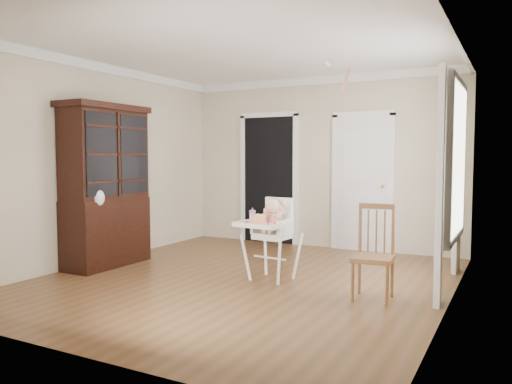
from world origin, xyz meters
The scene contains 16 objects.
floor centered at (0.00, 0.00, 0.00)m, with size 5.00×5.00×0.00m, color #533A1C.
ceiling centered at (0.00, 0.00, 2.70)m, with size 5.00×5.00×0.00m, color white.
wall_back centered at (0.00, 2.50, 1.35)m, with size 4.50×4.50×0.00m, color beige.
wall_left centered at (-2.25, 0.00, 1.35)m, with size 5.00×5.00×0.00m, color beige.
wall_right centered at (2.25, 0.00, 1.35)m, with size 5.00×5.00×0.00m, color beige.
crown_molding centered at (0.00, 0.00, 2.64)m, with size 4.50×5.00×0.12m, color white, non-canonical shape.
doorway centered at (-0.90, 2.48, 1.11)m, with size 1.06×0.05×2.22m.
closet_door centered at (0.70, 2.48, 1.02)m, with size 0.96×0.09×2.13m.
window_right centered at (2.18, 0.80, 1.29)m, with size 0.13×1.84×2.30m.
high_chair centered at (0.28, 0.18, 0.60)m, with size 0.62×0.75×0.98m.
baby centered at (0.29, 0.20, 0.74)m, with size 0.27×0.22×0.41m.
cake centered at (0.22, -0.03, 0.73)m, with size 0.23×0.23×0.11m.
sippy_cup centered at (0.09, 0.06, 0.75)m, with size 0.07×0.07×0.18m.
china_cabinet centered at (-1.99, -0.15, 1.06)m, with size 0.56×1.26×2.12m.
dining_chair centered at (1.54, -0.06, 0.45)m, with size 0.42×0.42×0.96m.
streamer centered at (1.06, -0.11, 2.37)m, with size 0.03×0.50×0.02m, color pink, non-canonical shape.
Camera 1 is at (2.82, -5.01, 1.43)m, focal length 35.00 mm.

